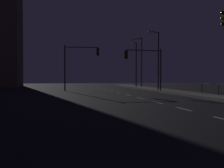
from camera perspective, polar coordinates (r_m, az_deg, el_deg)
ground_plane at (r=20.38m, az=8.40°, el=-3.48°), size 112.00×112.00×0.00m
lane_markings_center at (r=23.69m, az=5.56°, el=-2.76°), size 0.14×50.00×0.01m
lane_edge_line at (r=26.83m, az=14.49°, el=-2.30°), size 0.14×53.00×0.01m
traffic_light_far_left at (r=33.66m, az=6.25°, el=4.59°), size 4.61×0.82×4.82m
traffic_light_mid_right at (r=35.92m, az=-6.25°, el=4.92°), size 4.26×0.65×5.54m
street_lamp_median at (r=45.96m, az=5.44°, el=5.15°), size 1.46×1.55×7.63m
street_lamp_mid_block at (r=36.20m, az=8.69°, el=5.73°), size 1.86×1.60×7.10m
street_lamp_across_street at (r=45.70m, az=4.62°, el=4.68°), size 1.16×1.77×6.89m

